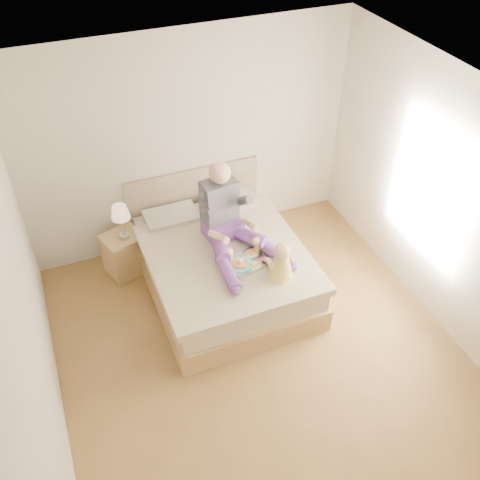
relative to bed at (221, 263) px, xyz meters
name	(u,v)px	position (x,y,z in m)	size (l,w,h in m)	color
room	(270,237)	(0.08, -1.08, 1.19)	(4.02, 4.22, 2.71)	brown
bed	(221,263)	(0.00, 0.00, 0.00)	(1.70, 2.18, 1.00)	olive
nightstand	(125,254)	(-1.00, 0.64, -0.05)	(0.53, 0.50, 0.53)	olive
lamp	(120,214)	(-0.97, 0.61, 0.55)	(0.22, 0.22, 0.44)	#B4B5BB
adult	(229,222)	(0.10, 0.01, 0.57)	(0.81, 1.21, 0.96)	#623688
tray	(247,260)	(0.15, -0.40, 0.32)	(0.52, 0.44, 0.13)	#B4B5BB
baby	(281,263)	(0.40, -0.72, 0.47)	(0.29, 0.38, 0.43)	#E8DC49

